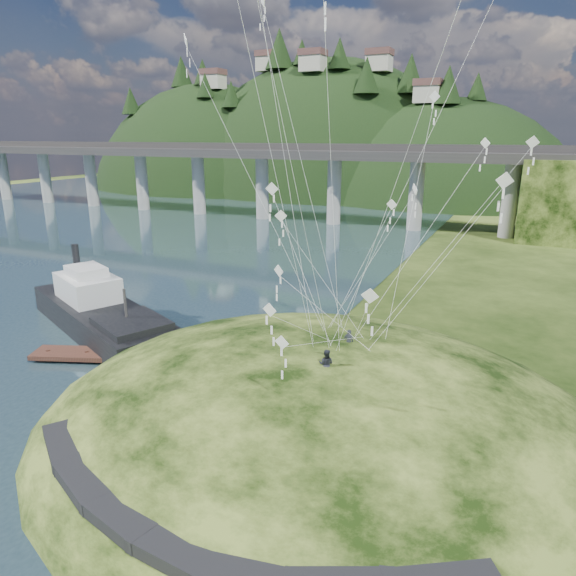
% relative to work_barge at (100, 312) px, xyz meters
% --- Properties ---
extents(ground, '(320.00, 320.00, 0.00)m').
position_rel_work_barge_xyz_m(ground, '(15.26, -8.18, -1.76)').
color(ground, black).
rests_on(ground, ground).
extents(grass_hill, '(36.00, 32.00, 13.00)m').
position_rel_work_barge_xyz_m(grass_hill, '(23.26, -6.18, -3.26)').
color(grass_hill, black).
rests_on(grass_hill, ground).
extents(footpath, '(22.29, 5.84, 0.83)m').
position_rel_work_barge_xyz_m(footpath, '(22.72, -17.92, 0.32)').
color(footpath, black).
rests_on(footpath, ground).
extents(bridge, '(160.00, 11.00, 15.00)m').
position_rel_work_barge_xyz_m(bridge, '(-11.20, 61.89, 7.94)').
color(bridge, '#2D2B2B').
rests_on(bridge, ground).
extents(far_ridge, '(153.00, 70.00, 94.50)m').
position_rel_work_barge_xyz_m(far_ridge, '(-28.32, 113.99, -9.20)').
color(far_ridge, black).
rests_on(far_ridge, ground).
extents(work_barge, '(20.59, 13.33, 7.04)m').
position_rel_work_barge_xyz_m(work_barge, '(0.00, 0.00, 0.00)').
color(work_barge, black).
rests_on(work_barge, ground).
extents(wooden_dock, '(14.21, 7.35, 1.03)m').
position_rel_work_barge_xyz_m(wooden_dock, '(6.35, -3.94, -1.31)').
color(wooden_dock, '#391E17').
rests_on(wooden_dock, ground).
extents(kite_flyers, '(0.85, 4.07, 1.66)m').
position_rel_work_barge_xyz_m(kite_flyers, '(24.22, -7.00, 3.99)').
color(kite_flyers, '#23252F').
rests_on(kite_flyers, ground).
extents(kite_swarm, '(20.66, 17.02, 20.31)m').
position_rel_work_barge_xyz_m(kite_swarm, '(23.66, -5.19, 15.51)').
color(kite_swarm, white).
rests_on(kite_swarm, ground).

